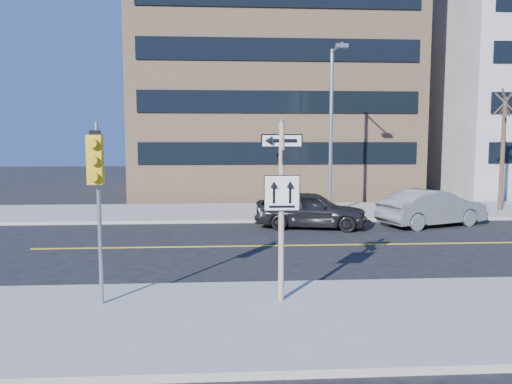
{
  "coord_description": "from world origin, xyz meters",
  "views": [
    {
      "loc": [
        -1.27,
        -13.46,
        3.76
      ],
      "look_at": [
        -0.15,
        4.0,
        1.94
      ],
      "focal_mm": 35.0,
      "sensor_mm": 36.0,
      "label": 1
    }
  ],
  "objects": [
    {
      "name": "building_brick",
      "position": [
        2.0,
        25.0,
        9.0
      ],
      "size": [
        18.0,
        18.0,
        18.0
      ],
      "primitive_type": "cube",
      "color": "tan",
      "rests_on": "ground"
    },
    {
      "name": "sign_pole",
      "position": [
        0.0,
        -2.51,
        2.44
      ],
      "size": [
        0.92,
        0.92,
        4.06
      ],
      "color": "silver",
      "rests_on": "near_sidewalk"
    },
    {
      "name": "street_tree_west",
      "position": [
        13.0,
        11.3,
        5.52
      ],
      "size": [
        1.8,
        1.8,
        6.35
      ],
      "color": "#3B2F23",
      "rests_on": "far_sidewalk"
    },
    {
      "name": "parked_car_b",
      "position": [
        7.84,
        7.69,
        0.81
      ],
      "size": [
        3.27,
        5.18,
        1.61
      ],
      "primitive_type": "imported",
      "rotation": [
        0.0,
        0.0,
        1.92
      ],
      "color": "slate",
      "rests_on": "ground"
    },
    {
      "name": "parked_car_a",
      "position": [
        2.43,
        7.52,
        0.8
      ],
      "size": [
        2.85,
        5.01,
        1.61
      ],
      "primitive_type": "imported",
      "rotation": [
        0.0,
        0.0,
        1.36
      ],
      "color": "black",
      "rests_on": "ground"
    },
    {
      "name": "streetlight_a",
      "position": [
        4.0,
        10.76,
        4.76
      ],
      "size": [
        0.55,
        2.25,
        8.0
      ],
      "color": "gray",
      "rests_on": "far_sidewalk"
    },
    {
      "name": "traffic_signal",
      "position": [
        -4.0,
        -2.66,
        3.03
      ],
      "size": [
        0.32,
        0.45,
        4.0
      ],
      "color": "gray",
      "rests_on": "near_sidewalk"
    },
    {
      "name": "ground",
      "position": [
        0.0,
        0.0,
        0.0
      ],
      "size": [
        120.0,
        120.0,
        0.0
      ],
      "primitive_type": "plane",
      "color": "black",
      "rests_on": "ground"
    }
  ]
}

